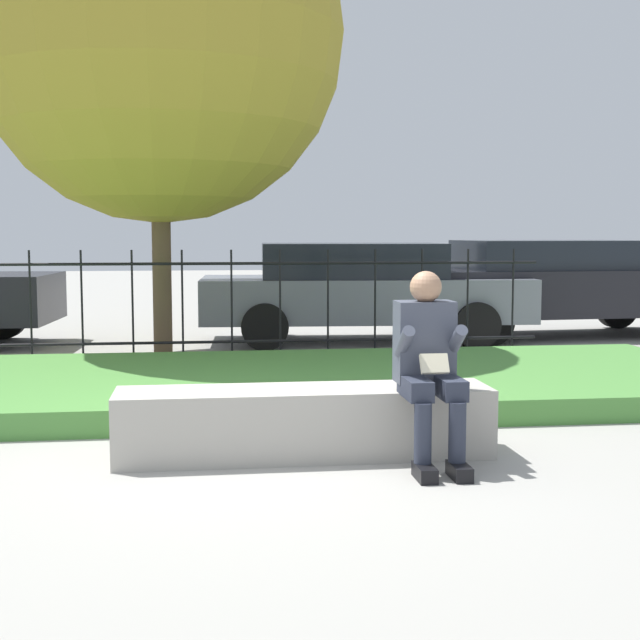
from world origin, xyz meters
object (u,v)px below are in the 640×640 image
at_px(person_seated_reader, 429,359).
at_px(tree_behind_fence, 158,36).
at_px(stone_bench, 304,426).
at_px(car_parked_center, 361,289).
at_px(car_parked_right, 557,284).

relative_size(person_seated_reader, tree_behind_fence, 0.21).
distance_m(stone_bench, person_seated_reader, 0.97).
height_order(stone_bench, car_parked_center, car_parked_center).
height_order(stone_bench, person_seated_reader, person_seated_reader).
height_order(person_seated_reader, car_parked_right, car_parked_right).
distance_m(stone_bench, tree_behind_fence, 6.05).
bearing_deg(car_parked_right, person_seated_reader, -122.16).
bearing_deg(stone_bench, tree_behind_fence, 103.62).
bearing_deg(stone_bench, car_parked_right, 55.66).
bearing_deg(stone_bench, car_parked_center, 76.53).
bearing_deg(car_parked_center, tree_behind_fence, -146.89).
height_order(person_seated_reader, car_parked_center, car_parked_center).
distance_m(stone_bench, car_parked_right, 7.93).
relative_size(stone_bench, person_seated_reader, 2.00).
xyz_separation_m(stone_bench, tree_behind_fence, (-1.15, 4.75, 3.56)).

